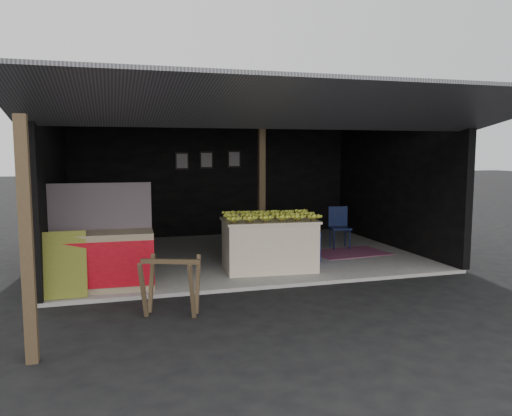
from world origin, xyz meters
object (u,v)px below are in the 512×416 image
object	(u,v)px
banana_table	(269,244)
neighbor_stall	(101,257)
water_barrel	(311,248)
white_crate	(252,236)
plastic_chair	(339,224)
sawhorse	(171,280)

from	to	relation	value
banana_table	neighbor_stall	xyz separation A→B (m)	(-2.82, -0.45, 0.03)
neighbor_stall	water_barrel	bearing A→B (deg)	14.40
white_crate	plastic_chair	world-z (taller)	white_crate
sawhorse	plastic_chair	size ratio (longest dim) A/B	0.97
banana_table	water_barrel	size ratio (longest dim) A/B	3.19
white_crate	plastic_chair	size ratio (longest dim) A/B	1.01
water_barrel	plastic_chair	world-z (taller)	plastic_chair
plastic_chair	sawhorse	bearing A→B (deg)	-129.32
banana_table	white_crate	distance (m)	0.95
water_barrel	sawhorse	bearing A→B (deg)	-142.07
plastic_chair	banana_table	bearing A→B (deg)	-133.49
white_crate	water_barrel	xyz separation A→B (m)	(1.00, -0.57, -0.18)
plastic_chair	white_crate	bearing A→B (deg)	-154.75
neighbor_stall	water_barrel	xyz separation A→B (m)	(3.78, 0.83, -0.22)
neighbor_stall	sawhorse	world-z (taller)	neighbor_stall
neighbor_stall	sawhorse	xyz separation A→B (m)	(0.88, -1.43, -0.06)
neighbor_stall	water_barrel	world-z (taller)	neighbor_stall
banana_table	plastic_chair	world-z (taller)	banana_table
banana_table	plastic_chair	xyz separation A→B (m)	(2.07, 1.51, 0.07)
neighbor_stall	sawhorse	distance (m)	1.68
plastic_chair	water_barrel	bearing A→B (deg)	-124.11
neighbor_stall	sawhorse	size ratio (longest dim) A/B	1.85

